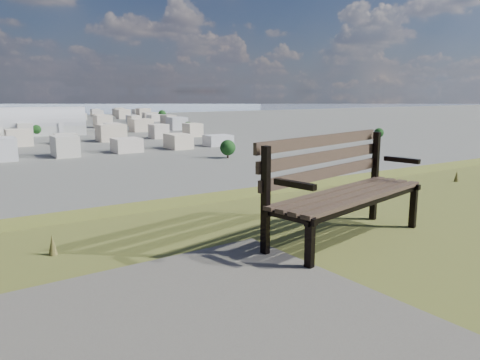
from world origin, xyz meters
TOP-DOWN VIEW (x-y plane):
  - park_bench at (-1.41, 1.96)m, footprint 2.06×1.08m
  - arena at (43.67, 308.99)m, footprint 56.66×33.46m

SIDE VIEW (x-z plane):
  - arena at x=43.67m, z-range -5.92..16.48m
  - park_bench at x=-1.41m, z-range 25.07..26.10m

